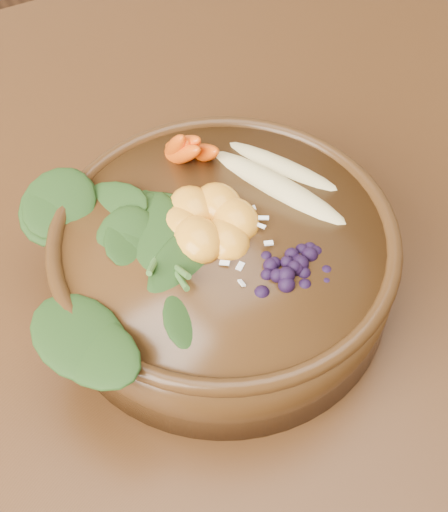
{
  "coord_description": "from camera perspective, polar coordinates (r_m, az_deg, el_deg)",
  "views": [
    {
      "loc": [
        -0.39,
        -0.33,
        1.23
      ],
      "look_at": [
        -0.23,
        -0.03,
        0.8
      ],
      "focal_mm": 50.0,
      "sensor_mm": 36.0,
      "label": 1
    }
  ],
  "objects": [
    {
      "name": "blueberry_pile",
      "position": [
        0.5,
        5.09,
        0.23
      ],
      "size": [
        0.15,
        0.13,
        0.04
      ],
      "primitive_type": null,
      "rotation": [
        0.0,
        0.0,
        0.41
      ],
      "color": "black",
      "rests_on": "stoneware_bowl"
    },
    {
      "name": "dining_table",
      "position": [
        0.76,
        14.05,
        1.44
      ],
      "size": [
        1.6,
        0.9,
        0.75
      ],
      "color": "#331C0C",
      "rests_on": "ground"
    },
    {
      "name": "coconut_flakes",
      "position": [
        0.52,
        1.68,
        1.12
      ],
      "size": [
        0.1,
        0.09,
        0.01
      ],
      "primitive_type": null,
      "rotation": [
        0.0,
        0.0,
        0.41
      ],
      "color": "white",
      "rests_on": "stoneware_bowl"
    },
    {
      "name": "kale_heap",
      "position": [
        0.52,
        -7.51,
        3.29
      ],
      "size": [
        0.22,
        0.21,
        0.04
      ],
      "primitive_type": null,
      "rotation": [
        0.0,
        0.0,
        0.41
      ],
      "color": "#224115",
      "rests_on": "stoneware_bowl"
    },
    {
      "name": "carrot_cluster",
      "position": [
        0.56,
        -2.66,
        10.44
      ],
      "size": [
        0.07,
        0.07,
        0.07
      ],
      "primitive_type": null,
      "rotation": [
        0.0,
        0.0,
        0.41
      ],
      "color": "#F24E0B",
      "rests_on": "stoneware_bowl"
    },
    {
      "name": "ground",
      "position": [
        1.33,
        8.4,
        -17.04
      ],
      "size": [
        4.0,
        4.0,
        0.0
      ],
      "primitive_type": "plane",
      "color": "#381E0F",
      "rests_on": "ground"
    },
    {
      "name": "mandarin_cluster",
      "position": [
        0.53,
        -1.26,
        3.69
      ],
      "size": [
        0.1,
        0.11,
        0.03
      ],
      "primitive_type": null,
      "rotation": [
        0.0,
        0.0,
        0.41
      ],
      "color": "orange",
      "rests_on": "stoneware_bowl"
    },
    {
      "name": "banana_halves",
      "position": [
        0.56,
        4.56,
        7.3
      ],
      "size": [
        0.1,
        0.15,
        0.03
      ],
      "rotation": [
        0.0,
        0.0,
        0.41
      ],
      "color": "#E0CC84",
      "rests_on": "stoneware_bowl"
    },
    {
      "name": "stoneware_bowl",
      "position": [
        0.56,
        -0.0,
        -0.64
      ],
      "size": [
        0.35,
        0.35,
        0.07
      ],
      "primitive_type": "cylinder",
      "rotation": [
        0.0,
        0.0,
        0.41
      ],
      "color": "#432811",
      "rests_on": "dining_table"
    }
  ]
}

